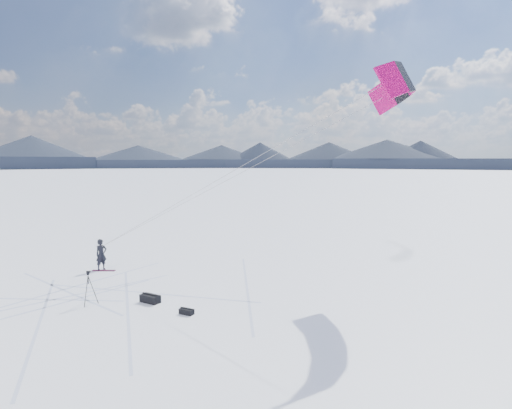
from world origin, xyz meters
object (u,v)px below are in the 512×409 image
(gear_bag_a, at_px, (150,299))
(gear_bag_b, at_px, (187,311))
(snowkiter, at_px, (102,270))
(snowboard, at_px, (104,270))
(tripod, at_px, (88,283))

(gear_bag_a, relative_size, gear_bag_b, 1.54)
(snowkiter, distance_m, gear_bag_b, 9.49)
(snowboard, relative_size, gear_bag_a, 1.35)
(snowkiter, xyz_separation_m, gear_bag_a, (5.82, -4.17, 0.18))
(snowkiter, height_order, gear_bag_b, snowkiter)
(gear_bag_b, bearing_deg, snowkiter, 157.17)
(gear_bag_a, bearing_deg, gear_bag_b, -7.30)
(snowkiter, bearing_deg, gear_bag_a, -101.79)
(snowkiter, bearing_deg, tripod, -123.46)
(tripod, bearing_deg, snowkiter, 84.93)
(snowkiter, relative_size, gear_bag_a, 1.83)
(snowkiter, xyz_separation_m, tripod, (3.36, -5.23, 0.98))
(tripod, xyz_separation_m, gear_bag_b, (4.71, 0.23, -0.86))
(tripod, bearing_deg, gear_bag_b, -35.00)
(snowkiter, distance_m, tripod, 6.29)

